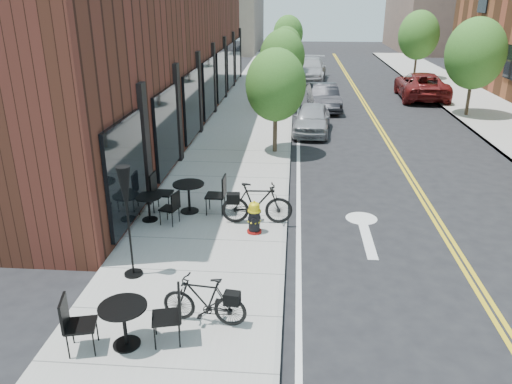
{
  "coord_description": "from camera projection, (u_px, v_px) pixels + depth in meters",
  "views": [
    {
      "loc": [
        0.12,
        -9.18,
        5.61
      ],
      "look_at": [
        -0.8,
        2.48,
        1.0
      ],
      "focal_mm": 35.0,
      "sensor_mm": 36.0,
      "label": 1
    }
  ],
  "objects": [
    {
      "name": "sidewalk_near",
      "position": [
        241.0,
        145.0,
        19.98
      ],
      "size": [
        4.0,
        70.0,
        0.12
      ],
      "primitive_type": "cube",
      "color": "#9E9B93",
      "rests_on": "ground"
    },
    {
      "name": "bicycle_left",
      "position": [
        204.0,
        300.0,
        8.83
      ],
      "size": [
        1.59,
        0.63,
        0.93
      ],
      "primitive_type": "imported",
      "rotation": [
        0.0,
        0.0,
        -1.7
      ],
      "color": "black",
      "rests_on": "sidewalk_near"
    },
    {
      "name": "parked_car_c",
      "position": [
        310.0,
        69.0,
        35.23
      ],
      "size": [
        2.69,
        5.57,
        1.56
      ],
      "primitive_type": "imported",
      "rotation": [
        0.0,
        0.0,
        -0.09
      ],
      "color": "#A5A5AA",
      "rests_on": "ground"
    },
    {
      "name": "tree_near_c",
      "position": [
        286.0,
        46.0,
        32.89
      ],
      "size": [
        2.1,
        2.1,
        3.67
      ],
      "color": "#382B1E",
      "rests_on": "sidewalk_near"
    },
    {
      "name": "tree_far_c",
      "position": [
        419.0,
        35.0,
        34.81
      ],
      "size": [
        2.8,
        2.8,
        4.62
      ],
      "color": "#382B1E",
      "rests_on": "sidewalk_far"
    },
    {
      "name": "building_near",
      "position": [
        152.0,
        46.0,
        22.76
      ],
      "size": [
        5.0,
        28.0,
        7.0
      ],
      "primitive_type": "cube",
      "color": "#412015",
      "rests_on": "ground"
    },
    {
      "name": "ground",
      "position": [
        284.0,
        279.0,
        10.58
      ],
      "size": [
        120.0,
        120.0,
        0.0
      ],
      "primitive_type": "plane",
      "color": "black",
      "rests_on": "ground"
    },
    {
      "name": "patio_umbrella",
      "position": [
        126.0,
        199.0,
        9.91
      ],
      "size": [
        0.39,
        0.39,
        2.41
      ],
      "color": "black",
      "rests_on": "sidewalk_near"
    },
    {
      "name": "parked_car_far",
      "position": [
        421.0,
        86.0,
        28.95
      ],
      "size": [
        2.78,
        5.59,
        1.52
      ],
      "primitive_type": "imported",
      "rotation": [
        0.0,
        0.0,
        3.1
      ],
      "color": "maroon",
      "rests_on": "ground"
    },
    {
      "name": "tree_near_d",
      "position": [
        288.0,
        33.0,
        40.21
      ],
      "size": [
        2.4,
        2.4,
        4.11
      ],
      "color": "#382B1E",
      "rests_on": "sidewalk_near"
    },
    {
      "name": "parked_car_b",
      "position": [
        324.0,
        97.0,
        26.12
      ],
      "size": [
        1.76,
        4.14,
        1.33
      ],
      "primitive_type": "imported",
      "rotation": [
        0.0,
        0.0,
        0.09
      ],
      "color": "black",
      "rests_on": "ground"
    },
    {
      "name": "bicycle_right",
      "position": [
        257.0,
        203.0,
        12.75
      ],
      "size": [
        1.85,
        0.61,
        1.1
      ],
      "primitive_type": "imported",
      "rotation": [
        0.0,
        0.0,
        1.62
      ],
      "color": "black",
      "rests_on": "sidewalk_near"
    },
    {
      "name": "parked_car_a",
      "position": [
        312.0,
        119.0,
        21.69
      ],
      "size": [
        1.84,
        3.85,
        1.27
      ],
      "primitive_type": "imported",
      "rotation": [
        0.0,
        0.0,
        -0.09
      ],
      "color": "gray",
      "rests_on": "ground"
    },
    {
      "name": "bg_building_left",
      "position": [
        223.0,
        2.0,
        53.86
      ],
      "size": [
        8.0,
        14.0,
        10.0
      ],
      "primitive_type": "cube",
      "color": "#726656",
      "rests_on": "ground"
    },
    {
      "name": "tree_far_b",
      "position": [
        475.0,
        54.0,
        23.68
      ],
      "size": [
        2.8,
        2.8,
        4.62
      ],
      "color": "#382B1E",
      "rests_on": "sidewalk_far"
    },
    {
      "name": "fire_hydrant",
      "position": [
        254.0,
        218.0,
        12.29
      ],
      "size": [
        0.45,
        0.45,
        0.84
      ],
      "rotation": [
        0.0,
        0.0,
        0.28
      ],
      "color": "maroon",
      "rests_on": "sidewalk_near"
    },
    {
      "name": "bistro_set_b",
      "position": [
        149.0,
        204.0,
        12.95
      ],
      "size": [
        1.68,
        0.87,
        0.88
      ],
      "rotation": [
        0.0,
        0.0,
        -0.28
      ],
      "color": "black",
      "rests_on": "sidewalk_near"
    },
    {
      "name": "bistro_set_a",
      "position": [
        124.0,
        320.0,
        8.23
      ],
      "size": [
        1.91,
        0.97,
        1.0
      ],
      "rotation": [
        0.0,
        0.0,
        0.24
      ],
      "color": "black",
      "rests_on": "sidewalk_near"
    },
    {
      "name": "bistro_set_c",
      "position": [
        189.0,
        193.0,
        13.43
      ],
      "size": [
        1.97,
        0.88,
        1.06
      ],
      "rotation": [
        0.0,
        0.0,
        -0.04
      ],
      "color": "black",
      "rests_on": "sidewalk_near"
    },
    {
      "name": "tree_near_b",
      "position": [
        282.0,
        57.0,
        25.4
      ],
      "size": [
        2.3,
        2.3,
        3.98
      ],
      "color": "#382B1E",
      "rests_on": "sidewalk_near"
    },
    {
      "name": "tree_near_a",
      "position": [
        276.0,
        85.0,
        18.02
      ],
      "size": [
        2.2,
        2.2,
        3.81
      ],
      "color": "#382B1E",
      "rests_on": "sidewalk_near"
    }
  ]
}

